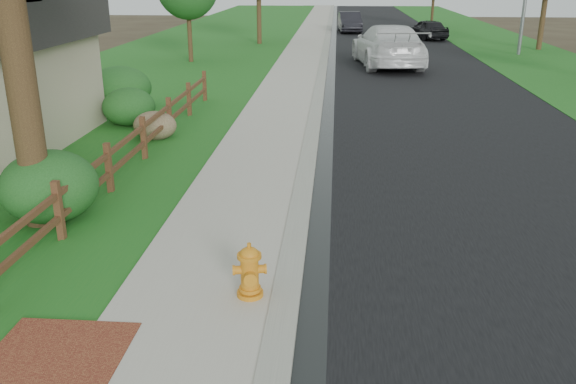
# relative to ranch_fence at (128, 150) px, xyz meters

# --- Properties ---
(ground) EXTENTS (120.00, 120.00, 0.00)m
(ground) POSITION_rel_ranch_fence_xyz_m (3.60, -6.40, -0.62)
(ground) COLOR #372A1E
(road) EXTENTS (8.00, 90.00, 0.02)m
(road) POSITION_rel_ranch_fence_xyz_m (8.20, 28.60, -0.61)
(road) COLOR black
(road) RESTS_ON ground
(curb) EXTENTS (0.40, 90.00, 0.12)m
(curb) POSITION_rel_ranch_fence_xyz_m (4.00, 28.60, -0.56)
(curb) COLOR gray
(curb) RESTS_ON ground
(wet_gutter) EXTENTS (0.50, 90.00, 0.00)m
(wet_gutter) POSITION_rel_ranch_fence_xyz_m (4.35, 28.60, -0.60)
(wet_gutter) COLOR black
(wet_gutter) RESTS_ON road
(sidewalk) EXTENTS (2.20, 90.00, 0.10)m
(sidewalk) POSITION_rel_ranch_fence_xyz_m (2.70, 28.60, -0.57)
(sidewalk) COLOR #ADA497
(sidewalk) RESTS_ON ground
(grass_strip) EXTENTS (1.60, 90.00, 0.06)m
(grass_strip) POSITION_rel_ranch_fence_xyz_m (0.80, 28.60, -0.59)
(grass_strip) COLOR #1B5F1D
(grass_strip) RESTS_ON ground
(lawn_near) EXTENTS (9.00, 90.00, 0.04)m
(lawn_near) POSITION_rel_ranch_fence_xyz_m (-4.40, 28.60, -0.60)
(lawn_near) COLOR #1B5F1D
(lawn_near) RESTS_ON ground
(verge_far) EXTENTS (6.00, 90.00, 0.04)m
(verge_far) POSITION_rel_ranch_fence_xyz_m (15.10, 28.60, -0.60)
(verge_far) COLOR #1B5F1D
(verge_far) RESTS_ON ground
(brick_patch) EXTENTS (1.60, 2.40, 0.11)m
(brick_patch) POSITION_rel_ranch_fence_xyz_m (1.40, -7.40, -0.56)
(brick_patch) COLOR maroon
(brick_patch) RESTS_ON ground
(ranch_fence) EXTENTS (0.12, 16.92, 1.10)m
(ranch_fence) POSITION_rel_ranch_fence_xyz_m (0.00, 0.00, 0.00)
(ranch_fence) COLOR #4A2C18
(ranch_fence) RESTS_ON ground
(fire_hydrant) EXTENTS (0.53, 0.43, 0.81)m
(fire_hydrant) POSITION_rel_ranch_fence_xyz_m (3.50, -5.38, -0.15)
(fire_hydrant) COLOR orange
(fire_hydrant) RESTS_ON sidewalk
(white_suv) EXTENTS (3.55, 7.13, 1.99)m
(white_suv) POSITION_rel_ranch_fence_xyz_m (7.12, 17.61, 0.40)
(white_suv) COLOR white
(white_suv) RESTS_ON road
(dark_car_mid) EXTENTS (2.72, 4.25, 1.35)m
(dark_car_mid) POSITION_rel_ranch_fence_xyz_m (10.80, 30.60, 0.08)
(dark_car_mid) COLOR black
(dark_car_mid) RESTS_ON road
(dark_car_far) EXTENTS (1.89, 4.61, 1.49)m
(dark_car_far) POSITION_rel_ranch_fence_xyz_m (5.60, 35.45, 0.15)
(dark_car_far) COLOR black
(dark_car_far) RESTS_ON road
(boulder) EXTENTS (1.32, 1.07, 0.80)m
(boulder) POSITION_rel_ranch_fence_xyz_m (-0.30, 3.17, -0.22)
(boulder) COLOR brown
(boulder) RESTS_ON ground
(shrub_a) EXTENTS (2.31, 2.31, 1.33)m
(shrub_a) POSITION_rel_ranch_fence_xyz_m (-0.58, -2.66, 0.05)
(shrub_a) COLOR #1A4A1A
(shrub_a) RESTS_ON ground
(shrub_c) EXTENTS (2.02, 2.02, 1.13)m
(shrub_c) POSITION_rel_ranch_fence_xyz_m (-1.54, 4.75, -0.05)
(shrub_c) COLOR #1A4A1A
(shrub_c) RESTS_ON ground
(shrub_d) EXTENTS (2.53, 2.53, 1.43)m
(shrub_d) POSITION_rel_ranch_fence_xyz_m (-2.59, 7.03, 0.10)
(shrub_d) COLOR #1A4A1A
(shrub_d) RESTS_ON ground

